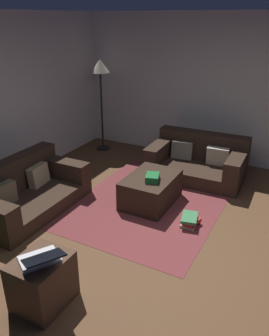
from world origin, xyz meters
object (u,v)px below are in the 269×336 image
Objects in this scene: couch_left at (24,192)px; tv_remote at (153,183)px; book_stack at (190,220)px; corner_lamp at (100,74)px; ottoman at (151,190)px; gift_box at (152,178)px; laptop at (41,258)px; side_table at (43,281)px; couch_right at (198,161)px.

tv_remote is (0.79, -1.62, 0.17)m from couch_left.
corner_lamp is (1.86, 2.55, 1.45)m from book_stack.
gift_box is at bearing -146.76° from ottoman.
couch_left is at bearing -172.38° from corner_lamp.
book_stack is at bearing 106.35° from couch_left.
side_table is at bearing 59.00° from laptop.
corner_lamp is (1.57, 1.84, 1.30)m from ottoman.
corner_lamp is (2.54, 0.34, 1.25)m from couch_left.
corner_lamp is at bearing 48.74° from gift_box.
couch_right is 0.89× the size of corner_lamp.
corner_lamp reaches higher than gift_box.
laptop is at bearing 83.44° from couch_right.
tv_remote is 0.48× the size of book_stack.
laptop is (-2.14, 0.07, 0.10)m from gift_box.
ottoman is 0.31m from tv_remote.
laptop is at bearing 178.03° from gift_box.
book_stack is at bearing 103.68° from couch_right.
ottoman is (-1.24, 0.29, -0.06)m from couch_right.
corner_lamp is at bearing 25.21° from side_table.
side_table is at bearing 48.67° from couch_left.
laptop is at bearing 179.90° from ottoman.
gift_box reaches higher than tv_remote.
ottoman is (0.97, -1.50, -0.05)m from couch_left.
corner_lamp reaches higher than book_stack.
couch_left reaches higher than side_table.
ottoman is 2.21m from side_table.
laptop is 4.34m from corner_lamp.
couch_left is at bearing 49.60° from laptop.
book_stack is at bearing -112.62° from ottoman.
ottoman is 3.76× the size of gift_box.
gift_box is at bearing -3.49° from side_table.
book_stack is (0.68, -2.21, -0.19)m from couch_left.
couch_right is at bearing -9.51° from gift_box.
gift_box is 0.10m from tv_remote.
corner_lamp is (3.78, 1.78, 1.26)m from side_table.
corner_lamp is at bearing -10.49° from couch_right.
couch_left is 1.81m from tv_remote.
book_stack is at bearing -106.55° from gift_box.
gift_box is at bearing 78.82° from couch_right.
book_stack is (-0.30, -0.72, -0.14)m from ottoman.
tv_remote is at bearing 115.38° from couch_left.
tv_remote is at bearing -146.31° from gift_box.
laptop is at bearing -154.31° from corner_lamp.
couch_right is at bearing 140.34° from couch_left.
book_stack is (1.95, -0.72, -0.49)m from laptop.
couch_right is at bearing 15.35° from book_stack.
laptop is 0.30× the size of corner_lamp.
laptop reaches higher than book_stack.
corner_lamp is at bearing -172.99° from couch_left.
tv_remote is 0.09× the size of corner_lamp.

